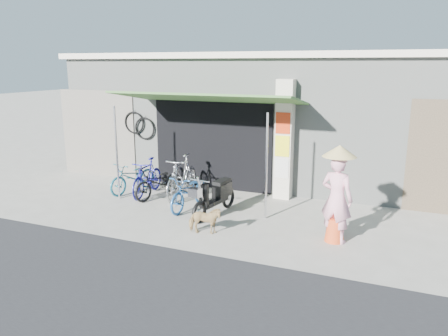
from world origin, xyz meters
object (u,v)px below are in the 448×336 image
at_px(bike_navy, 190,192).
at_px(moped, 215,196).
at_px(bike_silver, 182,177).
at_px(bike_teal, 133,177).
at_px(street_dog, 205,220).
at_px(bike_black, 159,182).
at_px(nun, 337,195).
at_px(bike_blue, 147,177).

bearing_deg(bike_navy, moped, -7.80).
height_order(bike_navy, moped, moped).
bearing_deg(bike_silver, bike_navy, -55.32).
distance_m(bike_teal, street_dog, 3.62).
bearing_deg(bike_silver, bike_black, -158.15).
height_order(bike_silver, nun, nun).
bearing_deg(bike_silver, bike_blue, -171.57).
distance_m(bike_navy, street_dog, 1.64).
relative_size(bike_teal, bike_blue, 0.98).
height_order(bike_blue, nun, nun).
bearing_deg(bike_black, bike_navy, -8.67).
height_order(bike_blue, street_dog, bike_blue).
height_order(bike_blue, bike_black, bike_blue).
distance_m(bike_navy, moped, 0.75).
bearing_deg(bike_navy, bike_black, 160.39).
xyz_separation_m(bike_teal, bike_navy, (2.03, -0.68, 0.00)).
distance_m(bike_blue, bike_navy, 1.62).
distance_m(bike_blue, street_dog, 3.14).
relative_size(bike_blue, nun, 0.85).
bearing_deg(street_dog, bike_silver, 22.12).
distance_m(bike_teal, bike_black, 0.91).
relative_size(bike_teal, bike_silver, 0.87).
height_order(bike_black, moped, moped).
height_order(bike_teal, bike_navy, bike_navy).
distance_m(bike_teal, moped, 2.89).
relative_size(bike_teal, street_dog, 2.32).
distance_m(bike_navy, nun, 3.58).
height_order(bike_teal, nun, nun).
bearing_deg(nun, bike_black, 2.26).
distance_m(bike_teal, bike_navy, 2.14).
distance_m(bike_blue, nun, 5.17).
height_order(bike_navy, nun, nun).
xyz_separation_m(bike_navy, nun, (3.48, -0.69, 0.51)).
relative_size(street_dog, nun, 0.36).
bearing_deg(bike_navy, bike_blue, 163.86).
bearing_deg(bike_silver, street_dog, -55.99).
xyz_separation_m(bike_silver, street_dog, (1.59, -2.07, -0.26)).
bearing_deg(bike_teal, bike_blue, -0.62).
bearing_deg(bike_teal, bike_navy, -6.30).
xyz_separation_m(bike_blue, bike_silver, (0.92, 0.20, 0.06)).
relative_size(moped, nun, 0.89).
bearing_deg(bike_teal, bike_silver, 15.45).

